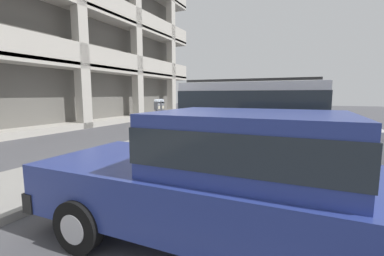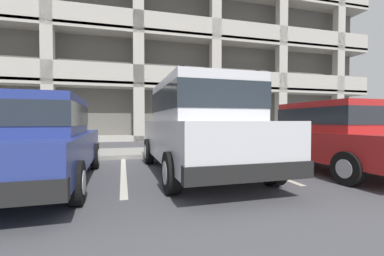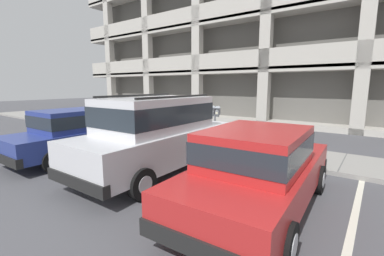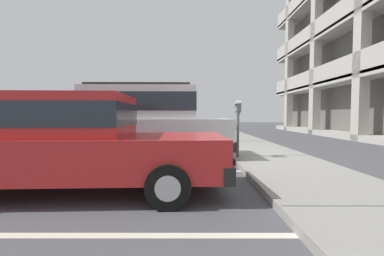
{
  "view_description": "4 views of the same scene",
  "coord_description": "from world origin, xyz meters",
  "px_view_note": "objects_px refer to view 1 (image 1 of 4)",
  "views": [
    {
      "loc": [
        -5.69,
        -3.4,
        1.72
      ],
      "look_at": [
        0.52,
        -0.53,
        0.83
      ],
      "focal_mm": 24.0,
      "sensor_mm": 36.0,
      "label": 1
    },
    {
      "loc": [
        -1.52,
        -7.56,
        1.13
      ],
      "look_at": [
        0.25,
        -1.04,
        0.95
      ],
      "focal_mm": 24.0,
      "sensor_mm": 36.0,
      "label": 2
    },
    {
      "loc": [
        4.69,
        -6.97,
        2.27
      ],
      "look_at": [
        0.18,
        -0.8,
        1.0
      ],
      "focal_mm": 24.0,
      "sensor_mm": 36.0,
      "label": 3
    },
    {
      "loc": [
        7.07,
        -0.86,
        1.22
      ],
      "look_at": [
        0.13,
        -0.87,
        0.88
      ],
      "focal_mm": 24.0,
      "sensor_mm": 36.0,
      "label": 4
    }
  ],
  "objects_px": {
    "silver_suv": "(252,123)",
    "dark_hatchback": "(285,123)",
    "parking_meter_far": "(227,108)",
    "red_sedan": "(232,175)",
    "parking_meter_near": "(159,113)"
  },
  "relations": [
    {
      "from": "silver_suv",
      "to": "parking_meter_far",
      "type": "xyz_separation_m",
      "value": [
        6.25,
        2.52,
        -0.01
      ]
    },
    {
      "from": "red_sedan",
      "to": "parking_meter_near",
      "type": "xyz_separation_m",
      "value": [
        3.25,
        2.98,
        0.41
      ]
    },
    {
      "from": "silver_suv",
      "to": "red_sedan",
      "type": "relative_size",
      "value": 1.07
    },
    {
      "from": "red_sedan",
      "to": "parking_meter_far",
      "type": "height_order",
      "value": "parking_meter_far"
    },
    {
      "from": "red_sedan",
      "to": "silver_suv",
      "type": "bearing_deg",
      "value": 6.89
    },
    {
      "from": "silver_suv",
      "to": "dark_hatchback",
      "type": "height_order",
      "value": "silver_suv"
    },
    {
      "from": "dark_hatchback",
      "to": "parking_meter_far",
      "type": "height_order",
      "value": "parking_meter_far"
    },
    {
      "from": "silver_suv",
      "to": "parking_meter_far",
      "type": "relative_size",
      "value": 3.29
    },
    {
      "from": "parking_meter_far",
      "to": "parking_meter_near",
      "type": "bearing_deg",
      "value": 179.61
    },
    {
      "from": "silver_suv",
      "to": "dark_hatchback",
      "type": "relative_size",
      "value": 1.06
    },
    {
      "from": "parking_meter_far",
      "to": "dark_hatchback",
      "type": "bearing_deg",
      "value": -137.64
    },
    {
      "from": "silver_suv",
      "to": "parking_meter_far",
      "type": "bearing_deg",
      "value": 20.93
    },
    {
      "from": "silver_suv",
      "to": "parking_meter_near",
      "type": "relative_size",
      "value": 3.24
    },
    {
      "from": "dark_hatchback",
      "to": "parking_meter_near",
      "type": "bearing_deg",
      "value": 129.74
    },
    {
      "from": "dark_hatchback",
      "to": "parking_meter_far",
      "type": "distance_m",
      "value": 4.45
    }
  ]
}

